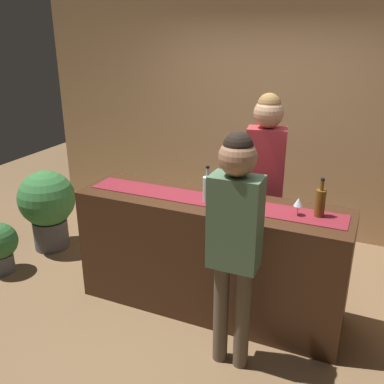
% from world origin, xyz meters
% --- Properties ---
extents(ground_plane, '(10.00, 10.00, 0.00)m').
position_xyz_m(ground_plane, '(0.00, 0.00, 0.00)').
color(ground_plane, brown).
extents(back_wall, '(6.00, 0.12, 2.90)m').
position_xyz_m(back_wall, '(0.00, 1.90, 1.45)').
color(back_wall, tan).
rests_on(back_wall, ground).
extents(bar_counter, '(2.26, 0.60, 1.02)m').
position_xyz_m(bar_counter, '(0.00, 0.00, 0.51)').
color(bar_counter, '#3D2314').
rests_on(bar_counter, ground).
extents(counter_runner_cloth, '(2.14, 0.28, 0.01)m').
position_xyz_m(counter_runner_cloth, '(0.00, 0.00, 1.02)').
color(counter_runner_cloth, maroon).
rests_on(counter_runner_cloth, bar_counter).
extents(wine_bottle_clear, '(0.07, 0.07, 0.30)m').
position_xyz_m(wine_bottle_clear, '(-0.02, -0.03, 1.13)').
color(wine_bottle_clear, '#B2C6C1').
rests_on(wine_bottle_clear, bar_counter).
extents(wine_bottle_amber, '(0.07, 0.07, 0.30)m').
position_xyz_m(wine_bottle_amber, '(0.85, 0.04, 1.13)').
color(wine_bottle_amber, brown).
rests_on(wine_bottle_amber, bar_counter).
extents(wine_glass_near_customer, '(0.07, 0.07, 0.14)m').
position_xyz_m(wine_glass_near_customer, '(0.17, 0.06, 1.13)').
color(wine_glass_near_customer, silver).
rests_on(wine_glass_near_customer, bar_counter).
extents(wine_glass_mid_counter, '(0.07, 0.07, 0.14)m').
position_xyz_m(wine_glass_mid_counter, '(0.70, -0.01, 1.13)').
color(wine_glass_mid_counter, silver).
rests_on(wine_glass_mid_counter, bar_counter).
extents(bartender, '(0.37, 0.26, 1.83)m').
position_xyz_m(bartender, '(0.29, 0.58, 1.15)').
color(bartender, '#26262B').
rests_on(bartender, ground).
extents(customer_sipping, '(0.34, 0.25, 1.75)m').
position_xyz_m(customer_sipping, '(0.40, -0.57, 1.09)').
color(customer_sipping, brown).
rests_on(customer_sipping, ground).
extents(potted_plant_tall, '(0.61, 0.61, 0.90)m').
position_xyz_m(potted_plant_tall, '(-2.04, 0.32, 0.52)').
color(potted_plant_tall, '#4C4C51').
rests_on(potted_plant_tall, ground).
extents(potted_plant_small, '(0.36, 0.36, 0.53)m').
position_xyz_m(potted_plant_small, '(-2.13, -0.31, 0.31)').
color(potted_plant_small, '#4C4C51').
rests_on(potted_plant_small, ground).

